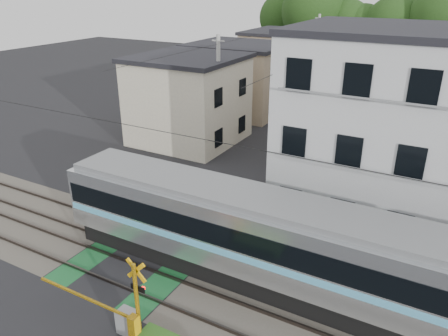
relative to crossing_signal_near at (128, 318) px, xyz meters
The scene contains 11 objects.
ground 4.53m from the crossing_signal_near, 125.29° to the left, with size 120.00×120.00×0.00m, color black.
track_bed 4.53m from the crossing_signal_near, 125.29° to the left, with size 120.00×120.00×0.14m.
crossing_signal_near is the anchor object (origin of this frame).
crossing_signal_far 8.95m from the crossing_signal_near, 125.29° to the left, with size 4.74×0.65×3.09m.
apartment_block 14.95m from the crossing_signal_near, 65.78° to the left, with size 10.20×8.36×9.30m.
houses_row 29.77m from the crossing_signal_near, 94.51° to the left, with size 22.07×31.35×6.80m.
tree_hill 52.00m from the crossing_signal_near, 92.67° to the left, with size 40.00×12.84×11.55m.
catenary 5.84m from the crossing_signal_near, 47.20° to the left, with size 60.00×5.04×7.00m.
utility_poles 27.12m from the crossing_signal_near, 97.77° to the left, with size 7.90×42.00×8.00m.
pedestrian 33.57m from the crossing_signal_near, 91.40° to the left, with size 0.62×0.41×1.70m, color #22252A.
weed_patches 3.70m from the crossing_signal_near, 103.09° to the left, with size 10.25×8.80×0.40m.
Camera 1 is at (11.00, -12.13, 11.17)m, focal length 35.00 mm.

